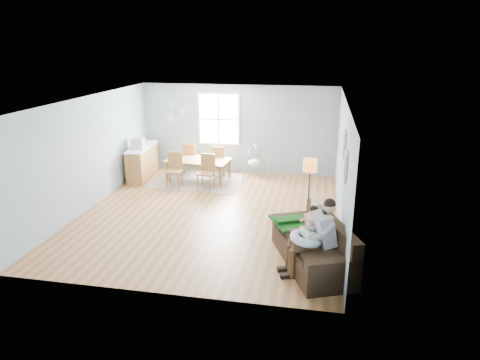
% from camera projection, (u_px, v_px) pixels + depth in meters
% --- Properties ---
extents(room, '(8.40, 9.40, 3.90)m').
position_uv_depth(room, '(208.00, 112.00, 9.53)').
color(room, brown).
extents(window, '(1.32, 0.08, 1.62)m').
position_uv_depth(window, '(219.00, 119.00, 13.11)').
color(window, silver).
rests_on(window, room).
extents(pictures, '(0.05, 1.34, 0.74)m').
position_uv_depth(pictures, '(345.00, 155.00, 8.20)').
color(pictures, silver).
rests_on(pictures, room).
extents(wall_plates, '(0.67, 0.02, 0.66)m').
position_uv_depth(wall_plates, '(175.00, 112.00, 13.31)').
color(wall_plates, '#9CB1BB').
rests_on(wall_plates, room).
extents(sofa, '(1.66, 2.35, 0.88)m').
position_uv_depth(sofa, '(315.00, 248.00, 7.85)').
color(sofa, black).
rests_on(sofa, room).
extents(green_throw, '(1.25, 1.18, 0.04)m').
position_uv_depth(green_throw, '(299.00, 221.00, 8.43)').
color(green_throw, '#145814').
rests_on(green_throw, sofa).
extents(beige_pillow, '(0.26, 0.52, 0.50)m').
position_uv_depth(beige_pillow, '(317.00, 212.00, 8.27)').
color(beige_pillow, tan).
rests_on(beige_pillow, sofa).
extents(father, '(1.04, 0.68, 1.40)m').
position_uv_depth(father, '(315.00, 234.00, 7.40)').
color(father, gray).
rests_on(father, sofa).
extents(nursing_pillow, '(0.75, 0.74, 0.23)m').
position_uv_depth(nursing_pillow, '(306.00, 239.00, 7.39)').
color(nursing_pillow, '#AEC5DA').
rests_on(nursing_pillow, father).
extents(infant, '(0.28, 0.38, 0.14)m').
position_uv_depth(infant, '(305.00, 233.00, 7.40)').
color(infant, silver).
rests_on(infant, nursing_pillow).
extents(toddler, '(0.56, 0.41, 0.83)m').
position_uv_depth(toddler, '(308.00, 223.00, 7.90)').
color(toddler, silver).
rests_on(toddler, sofa).
extents(floor_lamp, '(0.30, 0.30, 1.51)m').
position_uv_depth(floor_lamp, '(310.00, 171.00, 9.27)').
color(floor_lamp, black).
rests_on(floor_lamp, room).
extents(storage_cube, '(0.51, 0.47, 0.47)m').
position_uv_depth(storage_cube, '(325.00, 247.00, 8.05)').
color(storage_cube, white).
rests_on(storage_cube, room).
extents(rug, '(2.67, 2.08, 0.01)m').
position_uv_depth(rug, '(199.00, 180.00, 12.64)').
color(rug, gray).
rests_on(rug, room).
extents(dining_table, '(1.91, 1.19, 0.64)m').
position_uv_depth(dining_table, '(198.00, 170.00, 12.55)').
color(dining_table, brown).
rests_on(dining_table, rug).
extents(chair_sw, '(0.47, 0.47, 0.97)m').
position_uv_depth(chair_sw, '(175.00, 167.00, 11.99)').
color(chair_sw, olive).
rests_on(chair_sw, rug).
extents(chair_se, '(0.48, 0.48, 0.98)m').
position_uv_depth(chair_se, '(207.00, 169.00, 11.78)').
color(chair_se, olive).
rests_on(chair_se, rug).
extents(chair_nw, '(0.46, 0.46, 0.96)m').
position_uv_depth(chair_nw, '(190.00, 156.00, 13.17)').
color(chair_nw, olive).
rests_on(chair_nw, rug).
extents(chair_ne, '(0.48, 0.48, 0.94)m').
position_uv_depth(chair_ne, '(219.00, 159.00, 12.97)').
color(chair_ne, olive).
rests_on(chair_ne, rug).
extents(counter, '(0.66, 1.77, 0.97)m').
position_uv_depth(counter, '(143.00, 162.00, 12.80)').
color(counter, brown).
rests_on(counter, room).
extents(monitor, '(0.35, 0.33, 0.31)m').
position_uv_depth(monitor, '(138.00, 144.00, 12.29)').
color(monitor, '#A3A3A7').
rests_on(monitor, counter).
extents(baby_swing, '(1.23, 1.24, 0.97)m').
position_uv_depth(baby_swing, '(254.00, 162.00, 12.94)').
color(baby_swing, '#A3A3A7').
rests_on(baby_swing, room).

